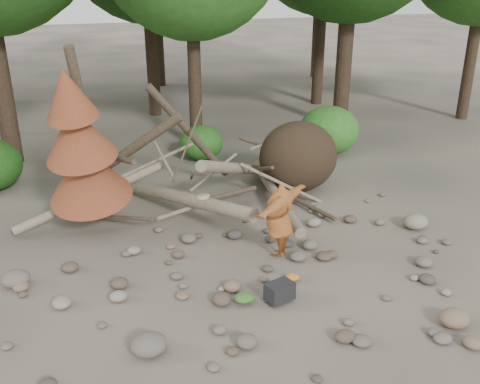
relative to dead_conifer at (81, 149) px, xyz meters
name	(u,v)px	position (x,y,z in m)	size (l,w,h in m)	color
ground	(269,285)	(3.12, -3.37, -2.11)	(120.00, 120.00, 0.00)	#514C44
deadfall_pile	(280,161)	(5.13, 0.87, -1.16)	(8.55, 5.24, 3.30)	#332619
dead_conifer	(81,149)	(0.00, 0.00, 0.00)	(2.06, 2.16, 4.35)	#4C3F30
bush_mid	(202,143)	(3.92, 4.43, -1.55)	(1.40, 1.40, 1.12)	#2A691E
bush_right	(329,130)	(8.12, 3.63, -1.31)	(2.00, 2.00, 1.60)	#357D26
frisbee_thrower	(279,220)	(3.71, -2.43, -1.21)	(2.74, 1.71, 1.66)	brown
backpack	(280,294)	(3.08, -3.99, -1.94)	(0.51, 0.34, 0.34)	black
cloth_green	(245,300)	(2.45, -3.82, -2.04)	(0.39, 0.33, 0.15)	#386528
cloth_orange	(292,279)	(3.59, -3.43, -2.06)	(0.30, 0.24, 0.11)	orange
boulder_front_left	(149,345)	(0.52, -4.64, -1.93)	(0.59, 0.53, 0.35)	#635C52
boulder_front_right	(455,318)	(5.65, -5.66, -1.95)	(0.53, 0.47, 0.32)	#7D664E
boulder_mid_right	(416,222)	(7.37, -2.22, -1.93)	(0.59, 0.53, 0.35)	gray
boulder_mid_left	(16,279)	(-1.57, -1.79, -1.95)	(0.55, 0.50, 0.33)	#675F56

